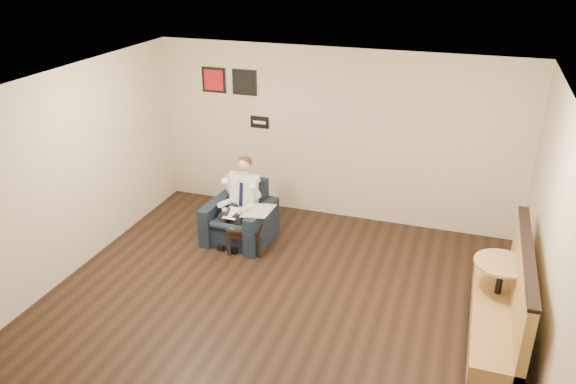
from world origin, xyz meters
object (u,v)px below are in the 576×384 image
(smartphone, at_px, (252,219))
(banquette, at_px, (499,293))
(side_table, at_px, (247,236))
(coffee_mug, at_px, (259,219))
(armchair, at_px, (239,213))
(cafe_table, at_px, (498,292))
(green_folder, at_px, (245,224))
(seated_man, at_px, (235,207))

(smartphone, relative_size, banquette, 0.06)
(side_table, height_order, coffee_mug, coffee_mug)
(armchair, bearing_deg, banquette, -13.26)
(coffee_mug, relative_size, cafe_table, 0.11)
(side_table, distance_m, cafe_table, 3.60)
(banquette, relative_size, cafe_table, 2.80)
(green_folder, distance_m, smartphone, 0.18)
(seated_man, distance_m, coffee_mug, 0.40)
(side_table, height_order, smartphone, smartphone)
(armchair, bearing_deg, green_folder, -48.12)
(armchair, bearing_deg, smartphone, -12.18)
(side_table, xyz_separation_m, banquette, (3.52, -0.96, 0.38))
(seated_man, distance_m, banquette, 3.89)
(seated_man, distance_m, cafe_table, 3.84)
(coffee_mug, relative_size, smartphone, 0.68)
(side_table, bearing_deg, banquette, -15.21)
(armchair, distance_m, coffee_mug, 0.37)
(smartphone, height_order, banquette, banquette)
(cafe_table, bearing_deg, armchair, 166.80)
(smartphone, xyz_separation_m, banquette, (3.50, -1.11, 0.16))
(green_folder, xyz_separation_m, smartphone, (0.04, 0.18, -0.00))
(seated_man, height_order, green_folder, seated_man)
(green_folder, bearing_deg, seated_man, 146.99)
(seated_man, xyz_separation_m, green_folder, (0.20, -0.13, -0.20))
(armchair, xyz_separation_m, green_folder, (0.19, -0.25, -0.03))
(green_folder, bearing_deg, armchair, 127.60)
(side_table, relative_size, coffee_mug, 5.79)
(coffee_mug, bearing_deg, side_table, -135.72)
(side_table, height_order, banquette, banquette)
(armchair, distance_m, green_folder, 0.31)
(coffee_mug, bearing_deg, armchair, 166.94)
(banquette, xyz_separation_m, cafe_table, (0.01, 0.30, -0.18))
(smartphone, bearing_deg, banquette, -18.20)
(coffee_mug, height_order, banquette, banquette)
(armchair, xyz_separation_m, seated_man, (-0.01, -0.12, 0.17))
(seated_man, relative_size, green_folder, 2.96)
(side_table, height_order, green_folder, green_folder)
(seated_man, distance_m, side_table, 0.48)
(smartphone, bearing_deg, armchair, 162.95)
(coffee_mug, xyz_separation_m, cafe_table, (3.39, -0.80, -0.05))
(seated_man, height_order, smartphone, seated_man)
(cafe_table, bearing_deg, banquette, -91.90)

